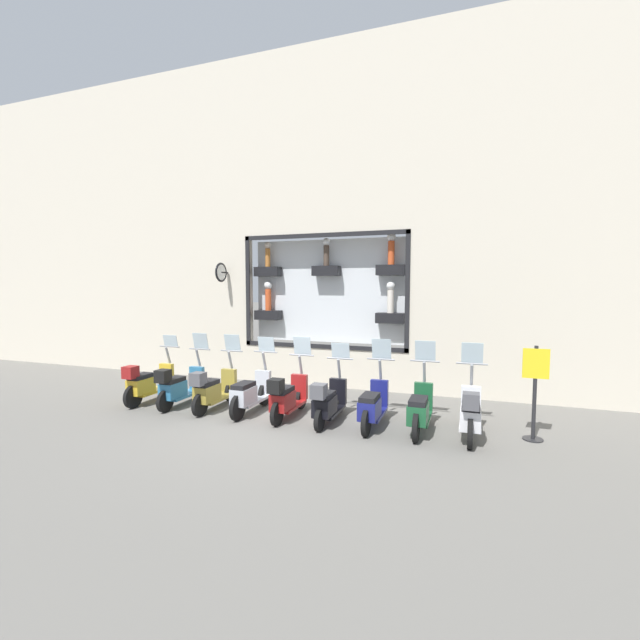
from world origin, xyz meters
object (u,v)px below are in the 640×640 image
object	(u,v)px
scooter_green_1	(420,410)
scooter_teal_7	(179,387)
scooter_red_4	(287,397)
scooter_white_0	(471,413)
scooter_yellow_8	(148,383)
scooter_olive_6	(213,390)
scooter_navy_2	(373,406)
scooter_black_3	(328,402)
shop_sign_post	(535,389)
scooter_silver_5	(250,394)

from	to	relation	value
scooter_green_1	scooter_teal_7	xyz separation A→B (m)	(-0.07, 5.58, 0.03)
scooter_red_4	scooter_teal_7	world-z (taller)	scooter_red_4
scooter_white_0	scooter_yellow_8	world-z (taller)	scooter_white_0
scooter_olive_6	scooter_yellow_8	world-z (taller)	scooter_olive_6
scooter_navy_2	scooter_teal_7	distance (m)	4.65
scooter_black_3	scooter_olive_6	distance (m)	2.79
shop_sign_post	scooter_olive_6	bearing A→B (deg)	93.18
scooter_red_4	scooter_teal_7	bearing A→B (deg)	89.99
scooter_teal_7	scooter_white_0	bearing A→B (deg)	-89.92
scooter_white_0	scooter_teal_7	bearing A→B (deg)	90.08
scooter_green_1	scooter_yellow_8	world-z (taller)	scooter_green_1
scooter_silver_5	scooter_teal_7	size ratio (longest dim) A/B	1.01
scooter_red_4	scooter_teal_7	size ratio (longest dim) A/B	1.00
scooter_green_1	scooter_red_4	bearing A→B (deg)	91.36
scooter_silver_5	scooter_teal_7	world-z (taller)	scooter_teal_7
scooter_navy_2	shop_sign_post	xyz separation A→B (m)	(0.31, -2.96, 0.51)
scooter_navy_2	scooter_olive_6	world-z (taller)	scooter_navy_2
scooter_red_4	scooter_yellow_8	world-z (taller)	scooter_red_4
scooter_teal_7	scooter_red_4	bearing A→B (deg)	-90.01
scooter_yellow_8	scooter_white_0	bearing A→B (deg)	-89.96
scooter_navy_2	scooter_teal_7	xyz separation A→B (m)	(-0.06, 4.65, 0.03)
scooter_red_4	scooter_silver_5	world-z (taller)	scooter_red_4
scooter_teal_7	scooter_silver_5	bearing A→B (deg)	-88.01
scooter_white_0	shop_sign_post	distance (m)	1.25
scooter_teal_7	shop_sign_post	bearing A→B (deg)	-87.21
scooter_black_3	scooter_white_0	bearing A→B (deg)	-89.58
scooter_teal_7	scooter_yellow_8	bearing A→B (deg)	89.76
scooter_teal_7	shop_sign_post	xyz separation A→B (m)	(0.37, -7.61, 0.48)
scooter_navy_2	scooter_red_4	size ratio (longest dim) A/B	1.00
scooter_silver_5	shop_sign_post	distance (m)	5.78
scooter_white_0	shop_sign_post	xyz separation A→B (m)	(0.36, -1.10, 0.46)
scooter_navy_2	scooter_red_4	bearing A→B (deg)	91.97
scooter_olive_6	scooter_navy_2	bearing A→B (deg)	-89.02
scooter_red_4	scooter_yellow_8	distance (m)	3.72
scooter_navy_2	shop_sign_post	world-z (taller)	shop_sign_post
scooter_black_3	scooter_yellow_8	xyz separation A→B (m)	(0.02, 4.65, 0.03)
scooter_olive_6	shop_sign_post	xyz separation A→B (m)	(0.37, -6.68, 0.48)
scooter_red_4	scooter_silver_5	xyz separation A→B (m)	(0.06, 0.93, -0.03)
scooter_black_3	scooter_olive_6	bearing A→B (deg)	89.75
scooter_green_1	scooter_navy_2	bearing A→B (deg)	90.14
scooter_green_1	scooter_teal_7	bearing A→B (deg)	90.68
scooter_teal_7	scooter_green_1	bearing A→B (deg)	-89.32
scooter_green_1	scooter_red_4	xyz separation A→B (m)	(-0.07, 2.79, 0.02)
scooter_silver_5	scooter_green_1	bearing A→B (deg)	-89.98
scooter_black_3	scooter_red_4	distance (m)	0.93
scooter_white_0	scooter_black_3	world-z (taller)	scooter_white_0
scooter_black_3	scooter_red_4	bearing A→B (deg)	89.30
scooter_teal_7	shop_sign_post	distance (m)	7.63
scooter_navy_2	scooter_white_0	bearing A→B (deg)	-91.69
scooter_white_0	scooter_black_3	size ratio (longest dim) A/B	1.01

